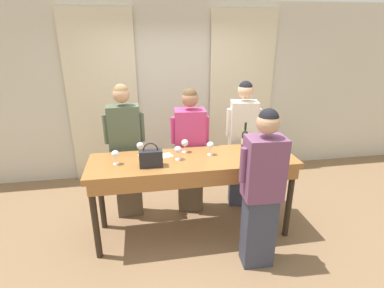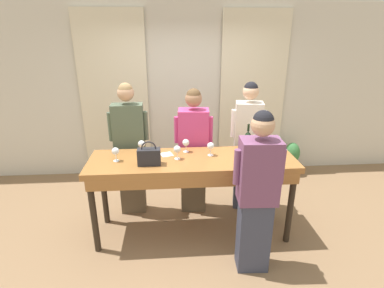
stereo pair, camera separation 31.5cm
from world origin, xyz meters
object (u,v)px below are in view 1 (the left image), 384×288
at_px(guest_cream_sweater, 242,144).
at_px(wine_glass_center_right, 185,143).
at_px(wine_glass_front_mid, 178,150).
at_px(host_pouring, 262,190).
at_px(wine_glass_near_host, 273,137).
at_px(wine_glass_back_left, 266,151).
at_px(wine_glass_back_right, 210,146).
at_px(guest_olive_jacket, 126,151).
at_px(wine_glass_back_mid, 140,146).
at_px(wine_glass_front_right, 115,154).
at_px(wine_glass_center_left, 274,151).
at_px(guest_pink_top, 190,151).
at_px(tasting_bar, 193,167).
at_px(wine_glass_center_mid, 252,145).
at_px(potted_plant, 280,156).
at_px(handbag, 151,158).
at_px(wine_bottle, 245,139).
at_px(wine_glass_front_left, 258,137).

bearing_deg(guest_cream_sweater, wine_glass_center_right, -158.74).
xyz_separation_m(wine_glass_front_mid, host_pouring, (0.75, -0.64, -0.22)).
xyz_separation_m(wine_glass_front_mid, wine_glass_near_host, (1.24, 0.25, 0.00)).
relative_size(wine_glass_back_left, wine_glass_near_host, 1.00).
distance_m(wine_glass_back_right, guest_olive_jacket, 1.11).
bearing_deg(guest_olive_jacket, wine_glass_front_mid, -41.41).
relative_size(wine_glass_front_mid, wine_glass_back_mid, 1.00).
distance_m(wine_glass_back_right, host_pouring, 0.83).
distance_m(wine_glass_front_right, wine_glass_back_mid, 0.34).
distance_m(wine_glass_center_left, guest_pink_top, 1.13).
relative_size(tasting_bar, wine_glass_center_mid, 14.73).
bearing_deg(guest_cream_sweater, wine_glass_back_right, -140.56).
height_order(wine_glass_front_mid, wine_glass_back_left, same).
bearing_deg(potted_plant, handbag, -145.15).
relative_size(wine_glass_center_mid, guest_pink_top, 0.09).
height_order(wine_bottle, guest_olive_jacket, guest_olive_jacket).
bearing_deg(guest_cream_sweater, wine_bottle, -104.86).
distance_m(host_pouring, potted_plant, 2.54).
xyz_separation_m(wine_glass_front_mid, wine_glass_center_mid, (0.88, 0.01, 0.00)).
relative_size(wine_glass_center_left, potted_plant, 0.28).
height_order(wine_bottle, host_pouring, host_pouring).
distance_m(wine_bottle, handbag, 1.23).
bearing_deg(tasting_bar, guest_cream_sweater, 35.54).
bearing_deg(guest_cream_sweater, wine_glass_center_mid, -97.33).
distance_m(wine_glass_front_right, wine_glass_back_left, 1.66).
bearing_deg(wine_glass_front_left, wine_glass_center_mid, -123.42).
bearing_deg(wine_glass_center_left, wine_glass_front_right, 173.71).
xyz_separation_m(wine_glass_front_right, guest_cream_sweater, (1.63, 0.54, -0.18)).
height_order(wine_glass_near_host, guest_olive_jacket, guest_olive_jacket).
xyz_separation_m(wine_glass_front_left, wine_glass_front_right, (-1.74, -0.28, 0.00)).
bearing_deg(host_pouring, tasting_bar, 132.98).
distance_m(wine_glass_front_right, wine_glass_back_right, 1.08).
distance_m(wine_glass_back_left, guest_pink_top, 1.07).
relative_size(wine_glass_back_mid, guest_pink_top, 0.09).
xyz_separation_m(wine_glass_center_left, guest_olive_jacket, (-1.66, 0.73, -0.18)).
xyz_separation_m(tasting_bar, wine_glass_front_mid, (-0.17, 0.02, 0.22)).
distance_m(wine_glass_front_right, guest_pink_top, 1.08).
distance_m(wine_glass_front_mid, wine_glass_back_right, 0.40).
xyz_separation_m(wine_glass_back_left, guest_pink_top, (-0.73, 0.74, -0.24)).
bearing_deg(wine_glass_near_host, wine_glass_center_mid, -146.87).
height_order(wine_glass_center_mid, wine_glass_back_left, same).
height_order(tasting_bar, wine_glass_back_right, wine_glass_back_right).
distance_m(wine_glass_center_left, guest_cream_sweater, 0.76).
distance_m(guest_cream_sweater, host_pouring, 1.19).
xyz_separation_m(wine_glass_back_right, potted_plant, (1.62, 1.41, -0.83)).
distance_m(wine_glass_front_mid, guest_pink_top, 0.62).
bearing_deg(potted_plant, wine_glass_near_host, -121.66).
bearing_deg(wine_bottle, wine_glass_back_mid, -178.65).
xyz_separation_m(wine_glass_center_left, wine_glass_back_right, (-0.67, 0.27, 0.00)).
height_order(wine_bottle, wine_glass_front_right, wine_bottle).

